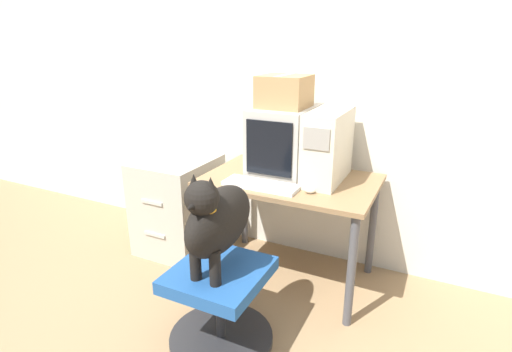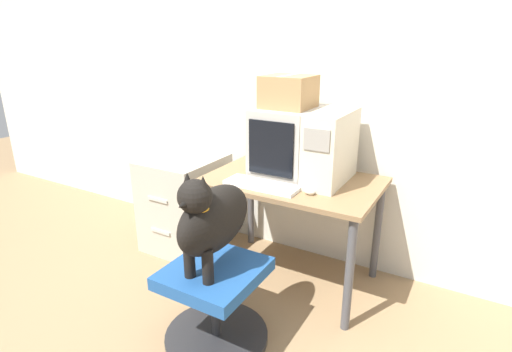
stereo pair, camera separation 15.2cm
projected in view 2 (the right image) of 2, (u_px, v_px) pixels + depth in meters
The scene contains 11 objects.
ground_plane at pixel (265, 305), 2.52m from camera, with size 12.00×12.00×0.00m, color #937551.
wall_back at pixel (321, 84), 2.74m from camera, with size 8.00×0.05×2.60m.
desk at pixel (292, 193), 2.61m from camera, with size 1.10×0.72×0.74m.
crt_monitor at pixel (287, 141), 2.65m from camera, with size 0.37×0.48×0.44m.
pc_tower at pixel (331, 147), 2.47m from camera, with size 0.21×0.50×0.45m.
keyboard at pixel (262, 185), 2.44m from camera, with size 0.47×0.17×0.03m.
computer_mouse at pixel (310, 192), 2.32m from camera, with size 0.07×0.04×0.04m.
office_chair at pixel (215, 302), 2.16m from camera, with size 0.57×0.57×0.46m.
dog at pixel (212, 218), 2.00m from camera, with size 0.21×0.54×0.55m.
filing_cabinet at pixel (186, 202), 3.17m from camera, with size 0.52×0.61×0.73m.
cardboard_box at pixel (289, 92), 2.55m from camera, with size 0.30×0.30×0.21m.
Camera 2 is at (1.01, -1.86, 1.60)m, focal length 28.00 mm.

